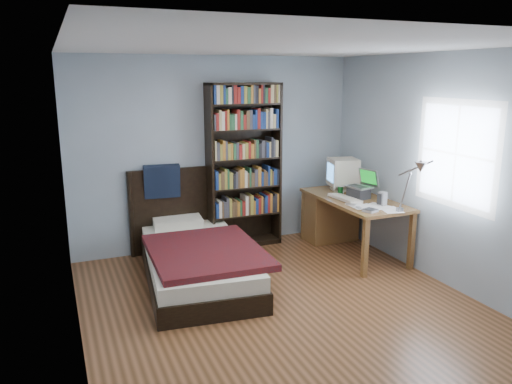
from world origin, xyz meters
The scene contains 14 objects.
room centered at (0.03, 0.00, 1.25)m, with size 4.20×4.24×2.50m.
desk centered at (1.50, 1.53, 0.42)m, with size 0.75×1.57×0.73m.
crt_monitor centered at (1.60, 1.56, 0.98)m, with size 0.46×0.42×0.44m.
laptop centered at (1.57, 1.08, 0.84)m, with size 0.35×0.34×0.37m.
desk_lamp centered at (1.49, -0.04, 1.27)m, with size 0.26×0.57×0.67m.
keyboard centered at (1.35, 1.08, 0.75)m, with size 0.19×0.49×0.03m, color beige.
speaker centered at (1.61, 0.67, 0.81)m, with size 0.08×0.08×0.16m, color #97979A.
soda_can centered at (1.41, 1.29, 0.79)m, with size 0.07×0.07×0.12m, color #073511.
mouse centered at (1.49, 1.39, 0.75)m, with size 0.07×0.11×0.04m, color silver.
phone_silver centered at (1.26, 0.80, 0.74)m, with size 0.05×0.11×0.02m, color silver.
phone_grey centered at (1.27, 0.66, 0.74)m, with size 0.04×0.09×0.02m, color #97979A.
external_drive centered at (1.31, 0.48, 0.74)m, with size 0.13×0.13×0.03m, color #97979A.
bookshelf centered at (0.33, 1.94, 1.09)m, with size 0.97×0.30×2.16m.
bed centered at (-0.60, 1.12, 0.25)m, with size 1.33×2.30×1.16m.
Camera 1 is at (-2.01, -4.09, 2.26)m, focal length 35.00 mm.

